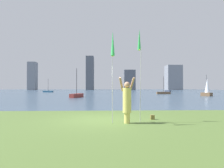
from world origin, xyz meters
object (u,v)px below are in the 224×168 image
object	(u,v)px
sailboat_0	(48,91)
sailboat_3	(77,95)
kite_flag_left	(113,46)
sailboat_6	(207,89)
bag	(152,117)
sailboat_5	(164,93)
sailboat_2	(168,91)
person	(127,100)
kite_flag_right	(139,43)

from	to	relation	value
sailboat_0	sailboat_3	bearing A→B (deg)	-67.37
kite_flag_left	sailboat_6	bearing A→B (deg)	55.75
bag	sailboat_5	distance (m)	35.67
sailboat_2	sailboat_6	xyz separation A→B (m)	(-2.70, -29.79, 0.84)
bag	sailboat_2	size ratio (longest dim) A/B	0.04
bag	sailboat_6	size ratio (longest dim) A/B	0.06
person	kite_flag_right	world-z (taller)	kite_flag_right
bag	sailboat_6	distance (m)	28.57
sailboat_3	sailboat_0	bearing A→B (deg)	112.63
bag	kite_flag_left	bearing A→B (deg)	-149.32
person	sailboat_2	bearing A→B (deg)	86.94
kite_flag_left	sailboat_5	distance (m)	37.53
sailboat_3	kite_flag_left	bearing A→B (deg)	-78.28
kite_flag_left	sailboat_3	size ratio (longest dim) A/B	0.92
sailboat_2	sailboat_6	size ratio (longest dim) A/B	1.38
bag	sailboat_3	xyz separation A→B (m)	(-6.42, 20.32, 0.23)
sailboat_0	person	bearing A→B (deg)	-71.08
kite_flag_left	kite_flag_right	distance (m)	1.47
bag	sailboat_0	xyz separation A→B (m)	(-18.81, 50.04, 0.16)
sailboat_5	sailboat_2	bearing A→B (deg)	69.90
sailboat_0	sailboat_6	bearing A→B (deg)	-37.25
sailboat_0	sailboat_2	world-z (taller)	sailboat_2
kite_flag_right	sailboat_3	bearing A→B (deg)	105.38
sailboat_6	sailboat_0	bearing A→B (deg)	142.75
person	sailboat_3	world-z (taller)	sailboat_3
sailboat_6	kite_flag_left	bearing A→B (deg)	-124.25
person	sailboat_2	xyz separation A→B (m)	(19.30, 54.86, -0.62)
kite_flag_right	sailboat_2	world-z (taller)	sailboat_2
kite_flag_left	sailboat_3	world-z (taller)	sailboat_3
sailboat_5	sailboat_6	distance (m)	10.95
kite_flag_left	kite_flag_right	bearing A→B (deg)	29.21
sailboat_5	sailboat_3	bearing A→B (deg)	-141.28
person	sailboat_5	bearing A→B (deg)	87.35
kite_flag_right	sailboat_5	world-z (taller)	kite_flag_right
kite_flag_left	bag	size ratio (longest dim) A/B	18.39
kite_flag_right	kite_flag_left	bearing A→B (deg)	-150.79
person	sailboat_0	xyz separation A→B (m)	(-17.48, 50.98, -0.72)
sailboat_6	person	bearing A→B (deg)	-123.51
bag	sailboat_0	distance (m)	53.46
person	kite_flag_right	distance (m)	2.74
person	sailboat_5	xyz separation A→B (m)	(12.02, 34.98, -0.69)
sailboat_2	sailboat_3	bearing A→B (deg)	-125.97
person	bag	xyz separation A→B (m)	(1.34, 0.94, -0.87)
kite_flag_right	sailboat_6	xyz separation A→B (m)	(15.97, 24.59, -2.40)
sailboat_5	kite_flag_left	bearing A→B (deg)	-109.77
sailboat_3	sailboat_5	world-z (taller)	sailboat_3
kite_flag_left	sailboat_0	bearing A→B (deg)	108.21
sailboat_0	sailboat_2	distance (m)	36.98
kite_flag_left	bag	distance (m)	3.93
sailboat_3	sailboat_5	distance (m)	21.93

